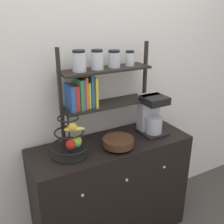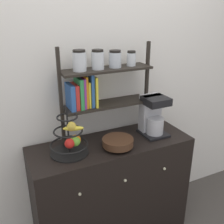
% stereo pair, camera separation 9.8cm
% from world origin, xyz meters
% --- Properties ---
extents(wall_back, '(7.00, 0.05, 2.60)m').
position_xyz_m(wall_back, '(0.00, 0.51, 1.30)').
color(wall_back, silver).
rests_on(wall_back, ground_plane).
extents(sideboard, '(1.31, 0.49, 0.92)m').
position_xyz_m(sideboard, '(0.00, 0.23, 0.46)').
color(sideboard, black).
rests_on(sideboard, ground_plane).
extents(coffee_maker, '(0.20, 0.23, 0.33)m').
position_xyz_m(coffee_maker, '(0.39, 0.25, 1.08)').
color(coffee_maker, black).
rests_on(coffee_maker, sideboard).
extents(fruit_stand, '(0.28, 0.28, 0.35)m').
position_xyz_m(fruit_stand, '(-0.34, 0.22, 1.04)').
color(fruit_stand, black).
rests_on(fruit_stand, sideboard).
extents(wooden_bowl, '(0.24, 0.24, 0.08)m').
position_xyz_m(wooden_bowl, '(0.01, 0.14, 0.97)').
color(wooden_bowl, '#422819').
rests_on(wooden_bowl, sideboard).
extents(shelf_hutch, '(0.76, 0.20, 0.76)m').
position_xyz_m(shelf_hutch, '(-0.07, 0.35, 1.40)').
color(shelf_hutch, black).
rests_on(shelf_hutch, sideboard).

